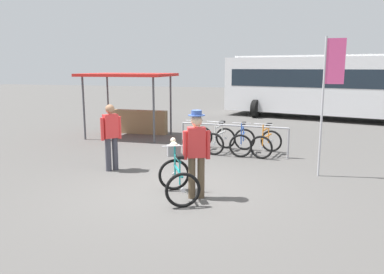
% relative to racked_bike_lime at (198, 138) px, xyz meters
% --- Properties ---
extents(ground_plane, '(80.00, 80.00, 0.00)m').
position_rel_racked_bike_lime_xyz_m(ground_plane, '(0.65, -3.92, -0.37)').
color(ground_plane, '#514F4C').
extents(bike_rack_rail, '(3.20, 0.27, 0.88)m').
position_rel_racked_bike_lime_xyz_m(bike_rack_rail, '(1.14, -0.25, 0.30)').
color(bike_rack_rail, '#99999E').
rests_on(bike_rack_rail, ground).
extents(racked_bike_lime, '(0.70, 1.12, 0.97)m').
position_rel_racked_bike_lime_xyz_m(racked_bike_lime, '(0.00, 0.00, 0.00)').
color(racked_bike_lime, black).
rests_on(racked_bike_lime, ground).
extents(racked_bike_white, '(0.82, 1.20, 0.98)m').
position_rel_racked_bike_lime_xyz_m(racked_bike_white, '(0.70, -0.05, 0.00)').
color(racked_bike_white, black).
rests_on(racked_bike_white, ground).
extents(racked_bike_blue, '(0.70, 1.13, 0.97)m').
position_rel_racked_bike_lime_xyz_m(racked_bike_blue, '(1.40, -0.09, 0.00)').
color(racked_bike_blue, black).
rests_on(racked_bike_blue, ground).
extents(racked_bike_orange, '(0.86, 1.21, 0.97)m').
position_rel_racked_bike_lime_xyz_m(racked_bike_orange, '(2.10, -0.14, 0.00)').
color(racked_bike_orange, black).
rests_on(racked_bike_orange, ground).
extents(featured_bicycle, '(1.09, 1.26, 1.09)m').
position_rel_racked_bike_lime_xyz_m(featured_bicycle, '(0.72, -4.22, 0.12)').
color(featured_bicycle, black).
rests_on(featured_bicycle, ground).
extents(person_with_featured_bike, '(0.50, 0.32, 1.72)m').
position_rel_racked_bike_lime_xyz_m(person_with_featured_bike, '(1.12, -4.22, 0.58)').
color(person_with_featured_bike, brown).
rests_on(person_with_featured_bike, ground).
extents(pedestrian_with_backpack, '(0.46, 0.47, 1.64)m').
position_rel_racked_bike_lime_xyz_m(pedestrian_with_backpack, '(-1.44, -2.84, 0.57)').
color(pedestrian_with_backpack, '#383842').
rests_on(pedestrian_with_backpack, ground).
extents(bus_distant, '(10.31, 4.94, 3.08)m').
position_rel_racked_bike_lime_xyz_m(bus_distant, '(4.26, 8.64, 1.37)').
color(bus_distant, silver).
rests_on(bus_distant, ground).
extents(market_stall, '(3.14, 2.36, 2.30)m').
position_rel_racked_bike_lime_xyz_m(market_stall, '(-3.01, 1.83, 1.03)').
color(market_stall, '#4C4C51').
rests_on(market_stall, ground).
extents(banner_flag, '(0.45, 0.05, 3.20)m').
position_rel_racked_bike_lime_xyz_m(banner_flag, '(3.60, -1.95, 1.86)').
color(banner_flag, '#B2B2B7').
rests_on(banner_flag, ground).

